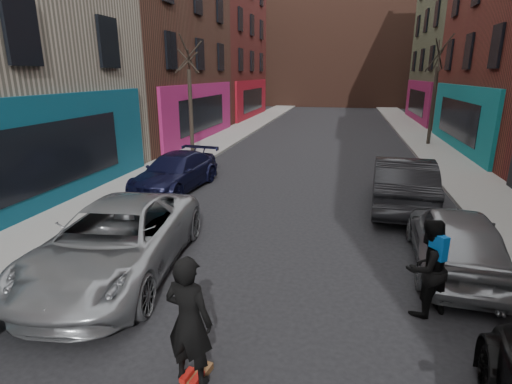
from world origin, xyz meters
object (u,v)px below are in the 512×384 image
at_px(parked_right_far, 455,238).
at_px(parked_right_end, 402,182).
at_px(pedestrian, 427,267).
at_px(parked_left_far, 116,240).
at_px(skateboard, 192,382).
at_px(parked_left_end, 175,172).
at_px(skateboarder, 189,321).
at_px(tree_left_far, 190,89).
at_px(tree_right_far, 435,84).

xyz_separation_m(parked_right_far, parked_right_end, (-0.59, 4.17, 0.10)).
height_order(parked_right_far, pedestrian, pedestrian).
bearing_deg(parked_left_far, skateboard, -51.95).
bearing_deg(parked_left_end, parked_right_far, -22.65).
xyz_separation_m(parked_right_far, skateboard, (-4.28, -4.44, -0.67)).
height_order(parked_right_end, skateboarder, skateboarder).
xyz_separation_m(tree_left_far, parked_left_end, (1.60, -5.83, -2.73)).
bearing_deg(parked_left_far, parked_right_end, 35.82).
bearing_deg(tree_left_far, pedestrian, -53.60).
xyz_separation_m(tree_right_far, parked_right_far, (-2.41, -16.37, -2.81)).
distance_m(parked_left_end, skateboard, 9.90).
distance_m(parked_left_far, skateboarder, 3.84).
relative_size(tree_left_far, skateboard, 8.12).
bearing_deg(parked_right_far, tree_right_far, -94.64).
distance_m(parked_left_far, skateboard, 3.89).
relative_size(parked_right_far, pedestrian, 2.38).
bearing_deg(skateboard, parked_left_end, 124.85).
relative_size(tree_left_far, parked_left_far, 1.21).
xyz_separation_m(parked_left_far, parked_right_end, (6.40, 5.90, 0.07)).
relative_size(parked_right_end, skateboard, 6.18).
bearing_deg(tree_right_far, skateboard, -107.83).
xyz_separation_m(tree_right_far, parked_left_end, (-10.80, -11.83, -2.88)).
xyz_separation_m(skateboard, skateboarder, (0.00, 0.00, 0.97)).
distance_m(parked_left_end, parked_right_far, 9.54).
relative_size(skateboard, pedestrian, 0.45).
xyz_separation_m(parked_right_end, skateboarder, (-3.70, -8.62, 0.20)).
bearing_deg(tree_right_far, parked_right_end, -103.82).
height_order(parked_left_end, parked_right_end, parked_right_end).
height_order(parked_left_far, skateboarder, skateboarder).
bearing_deg(parked_right_end, tree_right_far, -99.98).
bearing_deg(parked_right_end, parked_left_far, 46.53).
xyz_separation_m(parked_left_far, parked_right_far, (6.99, 1.73, -0.03)).
height_order(tree_left_far, parked_right_far, tree_left_far).
xyz_separation_m(parked_left_end, skateboard, (4.10, -8.98, -0.60)).
bearing_deg(skateboard, tree_left_far, 121.36).
xyz_separation_m(parked_left_end, parked_right_far, (8.39, -4.54, 0.06)).
height_order(tree_right_far, parked_right_far, tree_right_far).
xyz_separation_m(tree_left_far, parked_right_far, (9.99, -10.37, -2.66)).
distance_m(parked_right_far, parked_right_end, 4.22).
distance_m(tree_left_far, parked_left_far, 12.74).
bearing_deg(parked_right_far, pedestrian, 67.98).
bearing_deg(skateboarder, skateboard, -0.00).
bearing_deg(parked_right_end, pedestrian, 90.66).
xyz_separation_m(parked_right_far, skateboarder, (-4.28, -4.44, 0.30)).
bearing_deg(tree_left_far, parked_right_far, -46.07).
bearing_deg(pedestrian, parked_right_end, -128.22).
height_order(tree_right_far, skateboarder, tree_right_far).
bearing_deg(tree_right_far, parked_left_far, -117.45).
relative_size(parked_left_end, parked_right_end, 0.91).
height_order(parked_left_far, parked_left_end, parked_left_far).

